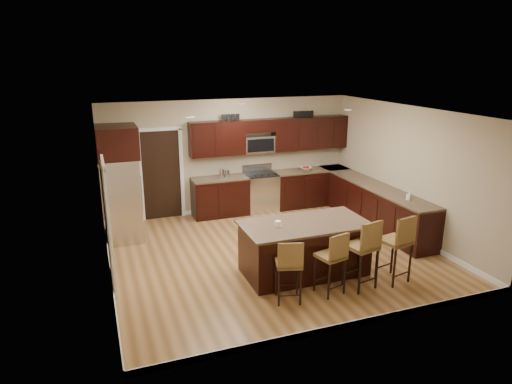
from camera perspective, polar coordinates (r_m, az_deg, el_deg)
name	(u,v)px	position (r m, az deg, el deg)	size (l,w,h in m)	color
floor	(272,252)	(8.91, 2.06, -7.54)	(6.00, 6.00, 0.00)	#9E6F3E
ceiling	(274,112)	(8.18, 2.26, 9.98)	(6.00, 6.00, 0.00)	silver
wall_back	(230,156)	(10.96, -3.29, 4.51)	(6.00, 6.00, 0.00)	tan
wall_left	(103,202)	(7.86, -18.54, -1.24)	(5.50, 5.50, 0.00)	tan
wall_right	(407,172)	(9.94, 18.40, 2.41)	(5.50, 5.50, 0.00)	tan
base_cabinets	(325,199)	(10.74, 8.60, -0.82)	(4.02, 3.96, 0.92)	black
upper_cabinets	(273,134)	(11.06, 2.14, 7.22)	(4.00, 0.33, 0.80)	black
range	(261,192)	(11.12, 0.59, 0.03)	(0.76, 0.64, 1.11)	silver
microwave	(259,144)	(10.99, 0.32, 6.00)	(0.76, 0.31, 0.40)	silver
doorway	(161,175)	(10.68, -11.74, 2.09)	(0.85, 0.03, 2.06)	black
pantry_door	(107,227)	(7.68, -18.08, -4.22)	(0.03, 0.80, 2.04)	white
letter_decor	(268,116)	(10.95, 1.46, 9.53)	(2.20, 0.03, 0.15)	black
island	(304,250)	(8.00, 6.04, -7.17)	(2.17, 1.14, 0.92)	black
stool_left	(289,264)	(6.96, 4.19, -8.97)	(0.47, 0.47, 1.03)	olive
stool_mid	(333,256)	(7.27, 9.65, -7.91)	(0.47, 0.47, 1.05)	olive
stool_right	(365,246)	(7.51, 13.41, -6.63)	(0.53, 0.53, 1.18)	olive
refrigerator	(120,183)	(9.54, -16.60, 1.13)	(0.79, 0.92, 2.35)	silver
floor_mat	(296,224)	(10.34, 5.00, -4.05)	(0.86, 0.57, 0.01)	brown
fruit_bowl	(306,168)	(11.46, 6.25, 2.95)	(0.30, 0.30, 0.07)	silver
soap_bottle	(409,195)	(9.47, 18.61, -0.40)	(0.08, 0.09, 0.18)	#B2B2B2
canister_tall	(222,173)	(10.68, -4.28, 2.34)	(0.12, 0.12, 0.20)	silver
canister_short	(227,174)	(10.72, -3.62, 2.31)	(0.11, 0.11, 0.17)	silver
island_jar	(278,224)	(7.60, 2.76, -3.99)	(0.10, 0.10, 0.10)	white
stool_extra	(399,241)	(7.87, 17.40, -5.86)	(0.53, 0.53, 1.18)	olive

